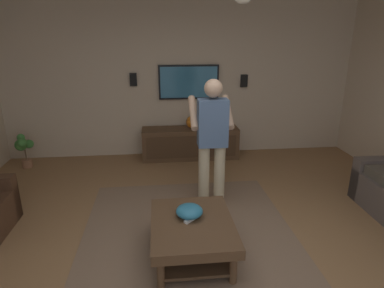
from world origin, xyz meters
name	(u,v)px	position (x,y,z in m)	size (l,w,h in m)	color
ground_plane	(205,253)	(0.00, 0.00, 0.00)	(7.44, 7.44, 0.00)	olive
wall_back_tv	(181,77)	(3.10, 0.00, 1.41)	(0.10, 6.40, 2.82)	#C6B299
area_rug	(190,244)	(0.17, 0.14, 0.01)	(2.94, 2.35, 0.01)	#7A604C
coffee_table	(192,231)	(-0.03, 0.14, 0.30)	(1.00, 0.80, 0.40)	#513823
media_console	(190,143)	(2.77, -0.13, 0.28)	(0.45, 1.70, 0.55)	#513823
tv	(189,82)	(3.01, -0.13, 1.33)	(0.05, 1.06, 0.60)	black
person_standing	(212,136)	(1.02, -0.22, 0.93)	(0.53, 0.53, 1.64)	#C6B793
potted_plant_short	(23,147)	(2.60, 2.67, 0.36)	(0.27, 0.29, 0.59)	#9E6B4C
bowl	(189,211)	(0.07, 0.16, 0.46)	(0.27, 0.27, 0.12)	teal
remote_white	(190,220)	(-0.01, 0.15, 0.41)	(0.15, 0.04, 0.02)	white
vase_round	(192,122)	(2.79, -0.17, 0.66)	(0.22, 0.22, 0.22)	orange
wall_speaker_left	(244,81)	(3.02, -1.13, 1.34)	(0.06, 0.12, 0.22)	black
wall_speaker_right	(133,80)	(3.02, 0.84, 1.39)	(0.06, 0.12, 0.22)	black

